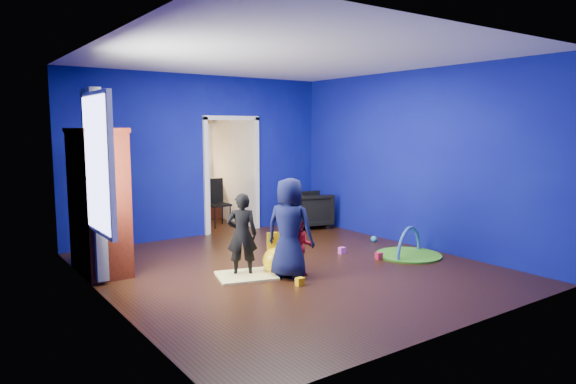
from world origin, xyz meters
TOP-DOWN VIEW (x-y plane):
  - floor at (0.00, 0.00)m, footprint 5.00×5.50m
  - ceiling at (0.00, 0.00)m, footprint 5.00×5.50m
  - wall_back at (0.00, 2.75)m, footprint 5.00×0.02m
  - wall_front at (0.00, -2.75)m, footprint 5.00×0.02m
  - wall_left at (-2.50, 0.00)m, footprint 0.02×5.50m
  - wall_right at (2.50, 0.00)m, footprint 0.02×5.50m
  - alcove at (0.60, 3.62)m, footprint 1.00×1.75m
  - armchair at (2.03, 2.20)m, footprint 0.93×0.92m
  - child_black at (-0.72, 0.09)m, footprint 0.48×0.43m
  - child_navy at (-0.26, -0.35)m, footprint 0.69×0.77m
  - toddler_red at (-0.10, -0.36)m, footprint 0.48×0.46m
  - vase at (-2.22, 1.04)m, footprint 0.24×0.24m
  - potted_plant at (-2.22, 1.56)m, footprint 0.29×0.29m
  - tv_armoire at (-2.22, 1.34)m, footprint 0.58×1.14m
  - crt_tv at (-2.18, 1.34)m, footprint 0.46×0.70m
  - yellow_blanket at (-0.72, -0.01)m, footprint 0.89×0.78m
  - hopper_ball at (-0.31, -0.10)m, footprint 0.36×0.36m
  - kid_chair at (-0.25, -0.16)m, footprint 0.33×0.33m
  - play_mat at (1.90, -0.49)m, footprint 0.99×0.99m
  - toy_arch at (1.90, -0.49)m, footprint 0.85×0.34m
  - window_left at (-2.48, 0.35)m, footprint 0.03×0.95m
  - curtain at (-2.37, 0.90)m, footprint 0.14×0.42m
  - doorway at (0.60, 2.75)m, footprint 1.16×0.10m
  - study_desk at (0.60, 4.26)m, footprint 0.88×0.44m
  - desk_monitor at (0.60, 4.38)m, footprint 0.40×0.05m
  - desk_lamp at (0.32, 4.32)m, footprint 0.14×0.14m
  - folding_chair at (0.60, 3.30)m, footprint 0.40×0.40m
  - book_shelf at (0.60, 4.37)m, footprint 0.88×0.24m
  - toy_0 at (1.38, -0.37)m, footprint 0.10×0.08m
  - toy_1 at (2.14, 0.51)m, footprint 0.11×0.11m
  - toy_2 at (-0.36, -0.73)m, footprint 0.10×0.08m
  - toy_3 at (1.15, 0.21)m, footprint 0.10×0.08m

SIDE VIEW (x-z plane):
  - floor at x=0.00m, z-range -0.01..0.01m
  - play_mat at x=1.90m, z-range 0.00..0.03m
  - yellow_blanket at x=-0.72m, z-range 0.00..0.03m
  - toy_arch at x=1.90m, z-range -0.42..0.46m
  - toy_0 at x=1.38m, z-range 0.00..0.10m
  - toy_2 at x=-0.36m, z-range 0.00..0.10m
  - toy_3 at x=1.15m, z-range 0.00..0.10m
  - toy_1 at x=2.14m, z-range 0.00..0.11m
  - hopper_ball at x=-0.31m, z-range 0.00..0.36m
  - kid_chair at x=-0.25m, z-range 0.00..0.50m
  - armchair at x=2.03m, z-range 0.00..0.71m
  - study_desk at x=0.60m, z-range 0.00..0.75m
  - toddler_red at x=-0.10m, z-range 0.00..0.78m
  - folding_chair at x=0.60m, z-range 0.00..0.92m
  - child_black at x=-0.72m, z-range 0.00..1.11m
  - child_navy at x=-0.26m, z-range 0.00..1.32m
  - desk_lamp at x=0.32m, z-range 0.86..1.00m
  - desk_monitor at x=0.60m, z-range 0.79..1.11m
  - tv_armoire at x=-2.22m, z-range 0.00..1.96m
  - crt_tv at x=-2.18m, z-range 0.75..1.29m
  - doorway at x=0.60m, z-range 0.00..2.10m
  - alcove at x=0.60m, z-range 0.00..2.50m
  - curtain at x=-2.37m, z-range 0.05..2.45m
  - wall_back at x=0.00m, z-range 0.00..2.90m
  - wall_front at x=0.00m, z-range 0.00..2.90m
  - wall_left at x=-2.50m, z-range 0.00..2.90m
  - wall_right at x=2.50m, z-range 0.00..2.90m
  - window_left at x=-2.48m, z-range 0.77..2.33m
  - book_shelf at x=0.60m, z-range 2.00..2.04m
  - vase at x=-2.22m, z-range 1.96..2.16m
  - potted_plant at x=-2.22m, z-range 1.96..2.40m
  - ceiling at x=0.00m, z-range 2.90..2.90m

